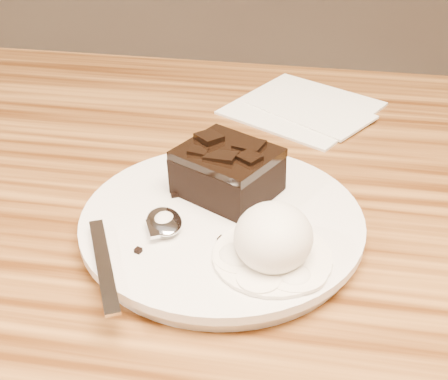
% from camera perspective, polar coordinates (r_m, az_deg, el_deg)
% --- Properties ---
extents(plate, '(0.24, 0.24, 0.02)m').
position_cam_1_polar(plate, '(0.52, -0.19, -3.37)').
color(plate, silver).
rests_on(plate, dining_table).
extents(brownie, '(0.10, 0.10, 0.04)m').
position_cam_1_polar(brownie, '(0.54, 0.32, 1.47)').
color(brownie, black).
rests_on(brownie, plate).
extents(ice_cream_scoop, '(0.06, 0.06, 0.05)m').
position_cam_1_polar(ice_cream_scoop, '(0.46, 4.68, -4.46)').
color(ice_cream_scoop, white).
rests_on(ice_cream_scoop, plate).
extents(melt_puddle, '(0.09, 0.09, 0.00)m').
position_cam_1_polar(melt_puddle, '(0.47, 4.57, -6.37)').
color(melt_puddle, white).
rests_on(melt_puddle, plate).
extents(spoon, '(0.10, 0.16, 0.01)m').
position_cam_1_polar(spoon, '(0.50, -5.66, -3.13)').
color(spoon, silver).
rests_on(spoon, plate).
extents(napkin, '(0.21, 0.21, 0.01)m').
position_cam_1_polar(napkin, '(0.75, 7.41, 7.77)').
color(napkin, white).
rests_on(napkin, dining_table).
extents(crumb_a, '(0.01, 0.01, 0.00)m').
position_cam_1_polar(crumb_a, '(0.49, -0.24, -4.67)').
color(crumb_a, black).
rests_on(crumb_a, plate).
extents(crumb_b, '(0.01, 0.01, 0.00)m').
position_cam_1_polar(crumb_b, '(0.50, -5.94, -3.61)').
color(crumb_b, black).
rests_on(crumb_b, plate).
extents(crumb_c, '(0.01, 0.01, 0.00)m').
position_cam_1_polar(crumb_c, '(0.54, -4.71, -0.51)').
color(crumb_c, black).
rests_on(crumb_c, plate).
extents(crumb_d, '(0.01, 0.01, 0.00)m').
position_cam_1_polar(crumb_d, '(0.48, -8.09, -5.67)').
color(crumb_d, black).
rests_on(crumb_d, plate).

